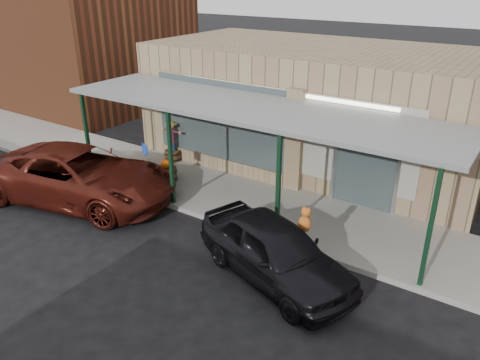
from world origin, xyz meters
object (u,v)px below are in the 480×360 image
Objects in this scene: parked_sedan at (275,250)px; barrel_pumpkin at (167,172)px; barrel_scarecrow at (173,147)px; handicap_sign at (146,161)px; car_maroon at (80,176)px.

barrel_pumpkin is at bearing 85.07° from parked_sedan.
barrel_scarecrow reaches higher than barrel_pumpkin.
handicap_sign reaches higher than barrel_pumpkin.
barrel_scarecrow is 0.33× the size of parked_sedan.
barrel_scarecrow is 1.86× the size of barrel_pumpkin.
parked_sedan is 0.76× the size of car_maroon.
car_maroon is (-7.02, 0.13, 0.11)m from parked_sedan.
barrel_scarecrow is 7.81m from parked_sedan.
barrel_pumpkin is 2.78m from car_maroon.
barrel_scarecrow is at bearing 78.08° from parked_sedan.
parked_sedan is at bearing 0.15° from handicap_sign.
car_maroon reaches higher than barrel_pumpkin.
car_maroon is (-1.38, -2.38, 0.41)m from barrel_pumpkin.
parked_sedan is at bearing -24.07° from barrel_pumpkin.
barrel_pumpkin is (1.06, -1.51, -0.24)m from barrel_scarecrow.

